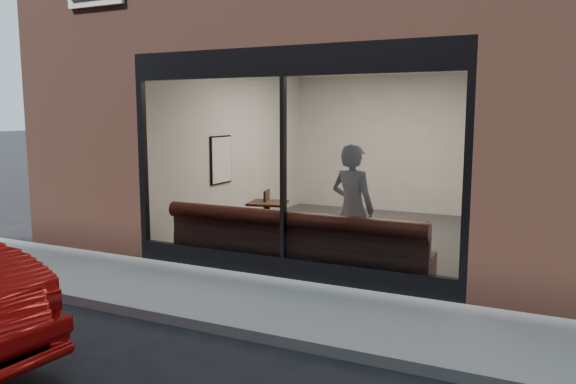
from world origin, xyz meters
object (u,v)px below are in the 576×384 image
at_px(cafe_table_right, 403,223).
at_px(cafe_chair_left, 257,229).
at_px(cafe_table_left, 268,203).
at_px(banquette, 295,256).
at_px(person, 352,209).

relative_size(cafe_table_right, cafe_chair_left, 1.54).
relative_size(cafe_table_left, cafe_table_right, 1.08).
height_order(banquette, cafe_chair_left, banquette).
relative_size(person, cafe_table_left, 3.02).
height_order(cafe_table_right, cafe_chair_left, cafe_table_right).
xyz_separation_m(person, cafe_chair_left, (-2.20, 1.11, -0.70)).
height_order(banquette, person, person).
bearing_deg(cafe_table_right, banquette, -159.20).
distance_m(cafe_table_right, cafe_chair_left, 3.04).
distance_m(cafe_table_left, cafe_table_right, 2.72).
distance_m(cafe_table_left, cafe_chair_left, 0.57).
bearing_deg(person, banquette, 34.25).
distance_m(person, cafe_table_left, 2.21).
height_order(banquette, cafe_table_left, cafe_table_left).
xyz_separation_m(person, cafe_table_left, (-1.94, 1.04, -0.20)).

